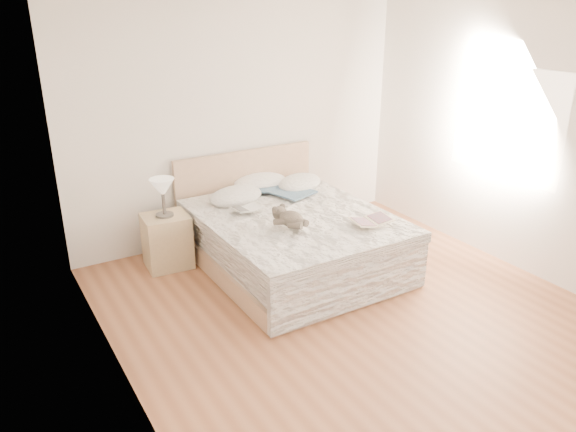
# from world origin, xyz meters

# --- Properties ---
(floor) EXTENTS (4.00, 4.50, 0.00)m
(floor) POSITION_xyz_m (0.00, 0.00, 0.00)
(floor) COLOR brown
(floor) RESTS_ON ground
(wall_back) EXTENTS (4.00, 0.02, 2.70)m
(wall_back) POSITION_xyz_m (0.00, 2.25, 1.35)
(wall_back) COLOR silver
(wall_back) RESTS_ON ground
(wall_left) EXTENTS (0.02, 4.50, 2.70)m
(wall_left) POSITION_xyz_m (-2.00, 0.00, 1.35)
(wall_left) COLOR silver
(wall_left) RESTS_ON ground
(wall_right) EXTENTS (0.02, 4.50, 2.70)m
(wall_right) POSITION_xyz_m (2.00, 0.00, 1.35)
(wall_right) COLOR silver
(wall_right) RESTS_ON ground
(window) EXTENTS (0.02, 1.30, 1.10)m
(window) POSITION_xyz_m (1.99, 0.30, 1.45)
(window) COLOR white
(window) RESTS_ON wall_right
(bed) EXTENTS (1.72, 2.14, 1.00)m
(bed) POSITION_xyz_m (0.00, 1.19, 0.31)
(bed) COLOR tan
(bed) RESTS_ON floor
(nightstand) EXTENTS (0.48, 0.43, 0.56)m
(nightstand) POSITION_xyz_m (-1.10, 1.83, 0.28)
(nightstand) COLOR tan
(nightstand) RESTS_ON floor
(table_lamp) EXTENTS (0.26, 0.26, 0.39)m
(table_lamp) POSITION_xyz_m (-1.10, 1.82, 0.84)
(table_lamp) COLOR #494540
(table_lamp) RESTS_ON nightstand
(pillow_left) EXTENTS (0.72, 0.59, 0.19)m
(pillow_left) POSITION_xyz_m (-0.32, 1.79, 0.64)
(pillow_left) COLOR silver
(pillow_left) RESTS_ON bed
(pillow_middle) EXTENTS (0.67, 0.50, 0.19)m
(pillow_middle) POSITION_xyz_m (0.14, 2.08, 0.64)
(pillow_middle) COLOR white
(pillow_middle) RESTS_ON bed
(pillow_right) EXTENTS (0.74, 0.66, 0.18)m
(pillow_right) POSITION_xyz_m (0.50, 1.81, 0.64)
(pillow_right) COLOR white
(pillow_right) RESTS_ON bed
(blouse) EXTENTS (0.77, 0.80, 0.02)m
(blouse) POSITION_xyz_m (0.26, 1.69, 0.63)
(blouse) COLOR #34516A
(blouse) RESTS_ON bed
(photo_book) EXTENTS (0.31, 0.22, 0.02)m
(photo_book) POSITION_xyz_m (-0.38, 1.41, 0.63)
(photo_book) COLOR white
(photo_book) RESTS_ON bed
(childrens_book) EXTENTS (0.44, 0.33, 0.03)m
(childrens_book) POSITION_xyz_m (0.49, 0.50, 0.63)
(childrens_book) COLOR beige
(childrens_book) RESTS_ON bed
(teddy_bear) EXTENTS (0.33, 0.39, 0.17)m
(teddy_bear) POSITION_xyz_m (-0.24, 0.77, 0.65)
(teddy_bear) COLOR brown
(teddy_bear) RESTS_ON bed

